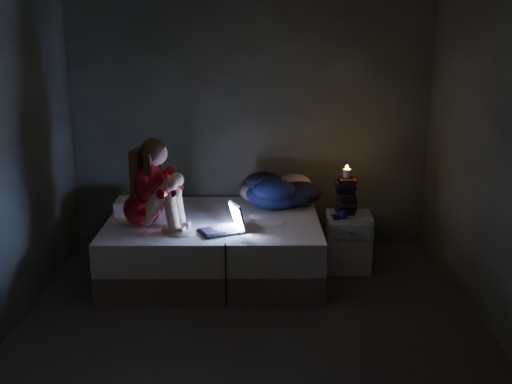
{
  "coord_description": "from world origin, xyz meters",
  "views": [
    {
      "loc": [
        0.01,
        -4.23,
        2.24
      ],
      "look_at": [
        0.05,
        1.0,
        0.8
      ],
      "focal_mm": 43.09,
      "sensor_mm": 36.0,
      "label": 1
    }
  ],
  "objects_px": {
    "nightstand": "(348,242)",
    "candle": "(347,177)",
    "bed": "(214,245)",
    "phone": "(337,217)",
    "woman": "(141,183)",
    "laptop": "(221,218)"
  },
  "relations": [
    {
      "from": "woman",
      "to": "laptop",
      "type": "xyz_separation_m",
      "value": [
        0.68,
        -0.13,
        -0.27
      ]
    },
    {
      "from": "laptop",
      "to": "phone",
      "type": "bearing_deg",
      "value": -4.9
    },
    {
      "from": "bed",
      "to": "phone",
      "type": "height_order",
      "value": "phone"
    },
    {
      "from": "candle",
      "to": "bed",
      "type": "bearing_deg",
      "value": -174.75
    },
    {
      "from": "bed",
      "to": "candle",
      "type": "xyz_separation_m",
      "value": [
        1.22,
        0.11,
        0.62
      ]
    },
    {
      "from": "candle",
      "to": "phone",
      "type": "height_order",
      "value": "candle"
    },
    {
      "from": "nightstand",
      "to": "bed",
      "type": "bearing_deg",
      "value": -174.34
    },
    {
      "from": "bed",
      "to": "nightstand",
      "type": "bearing_deg",
      "value": 3.18
    },
    {
      "from": "bed",
      "to": "nightstand",
      "type": "height_order",
      "value": "nightstand"
    },
    {
      "from": "laptop",
      "to": "nightstand",
      "type": "distance_m",
      "value": 1.31
    },
    {
      "from": "bed",
      "to": "phone",
      "type": "relative_size",
      "value": 13.64
    },
    {
      "from": "nightstand",
      "to": "candle",
      "type": "xyz_separation_m",
      "value": [
        -0.03,
        0.04,
        0.61
      ]
    },
    {
      "from": "nightstand",
      "to": "candle",
      "type": "height_order",
      "value": "candle"
    },
    {
      "from": "woman",
      "to": "phone",
      "type": "distance_m",
      "value": 1.77
    },
    {
      "from": "woman",
      "to": "phone",
      "type": "xyz_separation_m",
      "value": [
        1.71,
        0.23,
        -0.38
      ]
    },
    {
      "from": "woman",
      "to": "phone",
      "type": "height_order",
      "value": "woman"
    },
    {
      "from": "bed",
      "to": "candle",
      "type": "relative_size",
      "value": 23.87
    },
    {
      "from": "woman",
      "to": "phone",
      "type": "relative_size",
      "value": 5.72
    },
    {
      "from": "bed",
      "to": "laptop",
      "type": "xyz_separation_m",
      "value": [
        0.08,
        -0.4,
        0.39
      ]
    },
    {
      "from": "nightstand",
      "to": "candle",
      "type": "bearing_deg",
      "value": 131.15
    },
    {
      "from": "phone",
      "to": "bed",
      "type": "bearing_deg",
      "value": 176.51
    },
    {
      "from": "woman",
      "to": "nightstand",
      "type": "distance_m",
      "value": 1.99
    }
  ]
}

